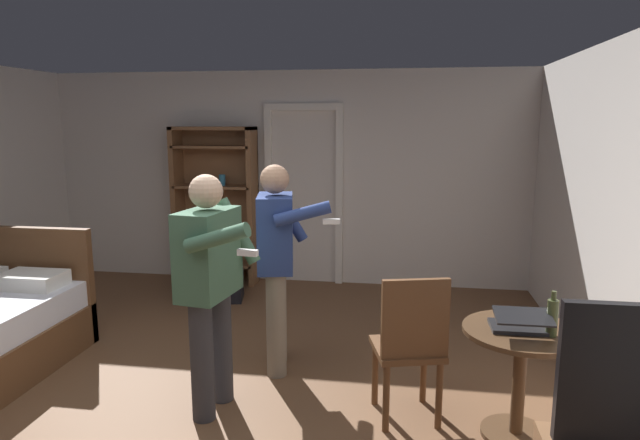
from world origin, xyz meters
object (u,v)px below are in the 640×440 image
person_blue_shirt (210,277)px  bottle_on_table (552,317)px  wooden_chair (410,343)px  person_striped_shirt (277,254)px  laptop (520,323)px  suitcase_small (214,286)px  suitcase_dark (202,277)px  side_table (520,364)px  bookshelf (216,199)px

person_blue_shirt → bottle_on_table: bearing=-3.0°
wooden_chair → person_striped_shirt: 1.26m
laptop → suitcase_small: laptop is taller
person_blue_shirt → suitcase_dark: (-1.00, 2.37, -0.73)m
side_table → laptop: size_ratio=2.12×
wooden_chair → suitcase_dark: wooden_chair is taller
bookshelf → suitcase_small: 1.12m
side_table → suitcase_small: 3.55m
suitcase_small → person_striped_shirt: bearing=-66.5°
laptop → wooden_chair: 0.67m
person_blue_shirt → suitcase_small: size_ratio=2.59×
bookshelf → bottle_on_table: 4.31m
bookshelf → person_blue_shirt: 3.07m
person_striped_shirt → suitcase_small: person_striped_shirt is taller
person_blue_shirt → suitcase_dark: 2.68m
suitcase_dark → suitcase_small: suitcase_dark is taller
person_striped_shirt → suitcase_dark: size_ratio=3.34×
side_table → bottle_on_table: bearing=-29.7°
side_table → suitcase_small: bearing=141.0°
wooden_chair → suitcase_dark: 3.30m
bookshelf → person_striped_shirt: bearing=-60.2°
bookshelf → suitcase_small: (0.20, -0.70, -0.85)m
person_blue_shirt → person_striped_shirt: (0.28, 0.68, 0.00)m
side_table → suitcase_dark: size_ratio=1.46×
wooden_chair → bottle_on_table: bearing=-10.1°
laptop → suitcase_dark: (-2.93, 2.45, -0.55)m
laptop → person_striped_shirt: bearing=155.5°
bookshelf → laptop: bearing=-45.6°
bottle_on_table → suitcase_small: size_ratio=0.44×
bottle_on_table → person_striped_shirt: person_striped_shirt is taller
bottle_on_table → person_striped_shirt: size_ratio=0.17×
side_table → bottle_on_table: size_ratio=2.62×
laptop → wooden_chair: bearing=170.5°
bottle_on_table → person_striped_shirt: 1.98m
wooden_chair → person_striped_shirt: person_striped_shirt is taller
side_table → suitcase_dark: side_table is taller
person_striped_shirt → suitcase_dark: person_striped_shirt is taller
side_table → laptop: bearing=-124.4°
bottle_on_table → wooden_chair: 0.86m
person_blue_shirt → suitcase_small: 2.46m
bookshelf → wooden_chair: (2.28, -2.87, -0.46)m
wooden_chair → suitcase_small: wooden_chair is taller
suitcase_dark → suitcase_small: (0.21, -0.18, -0.04)m
laptop → suitcase_small: bearing=140.2°
wooden_chair → suitcase_small: size_ratio=1.61×
laptop → wooden_chair: (-0.63, 0.11, -0.21)m
suitcase_dark → side_table: bearing=-34.4°
bottle_on_table → person_blue_shirt: size_ratio=0.17×
bottle_on_table → laptop: bearing=167.7°
side_table → laptop: 0.28m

